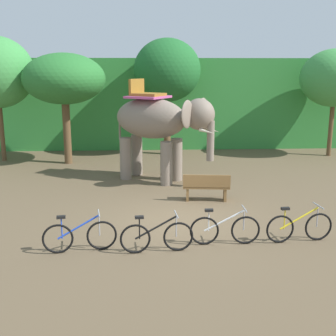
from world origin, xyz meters
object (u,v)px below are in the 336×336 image
elephant (158,123)px  bike_black (157,236)px  tree_center_right (335,78)px  bike_yellow (299,227)px  bike_white (225,229)px  wooden_bench (206,187)px  tree_left (64,79)px  bike_blue (80,236)px  tree_far_left (167,71)px

elephant → bike_black: size_ratio=2.35×
tree_center_right → elephant: (-8.42, -4.30, -1.50)m
bike_black → bike_yellow: same height
tree_center_right → bike_white: (-7.00, -10.41, -3.32)m
bike_yellow → wooden_bench: size_ratio=1.11×
bike_white → bike_yellow: same height
tree_left → bike_white: (5.38, -9.33, -3.31)m
elephant → wooden_bench: elephant is taller
tree_left → bike_blue: tree_left is taller
elephant → bike_white: 6.53m
tree_left → bike_black: 10.91m
bike_black → bike_yellow: (3.50, 0.45, 0.00)m
tree_left → bike_black: bearing=-69.0°
bike_black → bike_white: bearing=12.7°
tree_center_right → wooden_bench: size_ratio=3.30×
wooden_bench → bike_white: bearing=-90.5°
tree_far_left → bike_blue: 12.30m
tree_far_left → bike_black: tree_far_left is taller
tree_left → tree_far_left: bearing=22.6°
bike_blue → wooden_bench: size_ratio=1.11×
bike_black → wooden_bench: 4.19m
bike_blue → wooden_bench: (3.46, 3.71, 0.09)m
bike_blue → wooden_bench: bike_blue is taller
tree_left → bike_white: bearing=-60.0°
bike_blue → bike_black: size_ratio=0.99×
bike_blue → bike_black: 1.78m
tree_left → elephant: bearing=-39.2°
tree_far_left → bike_black: 12.18m
tree_center_right → bike_yellow: tree_center_right is taller
bike_white → tree_left: bearing=120.0°
tree_far_left → bike_black: size_ratio=3.26×
bike_white → tree_center_right: bearing=56.1°
tree_center_right → tree_left: bearing=-175.0°
tree_left → elephant: size_ratio=1.20×
bike_black → bike_white: size_ratio=1.00×
bike_black → wooden_bench: (1.68, 3.84, 0.09)m
tree_far_left → bike_white: 11.83m
tree_left → bike_black: size_ratio=2.82×
tree_far_left → wooden_bench: 8.57m
elephant → bike_black: bearing=-92.0°
bike_blue → bike_yellow: bearing=3.5°
bike_blue → elephant: bearing=72.5°
tree_left → tree_center_right: bearing=5.0°
bike_blue → wooden_bench: bearing=47.0°
tree_left → tree_far_left: 4.92m
tree_left → tree_far_left: tree_far_left is taller
bike_black → bike_blue: bearing=175.9°
tree_center_right → bike_white: tree_center_right is taller
wooden_bench → tree_left: bearing=132.7°
bike_white → wooden_bench: bearing=89.5°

